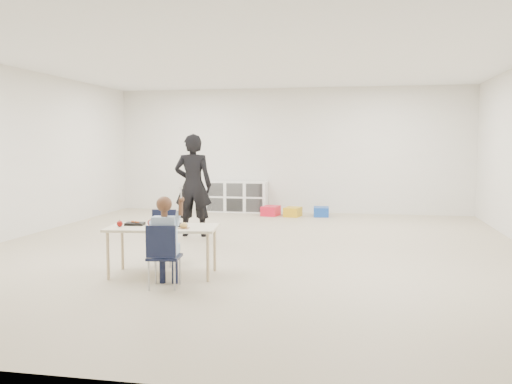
% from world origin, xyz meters
% --- Properties ---
extents(room, '(9.00, 9.02, 2.80)m').
position_xyz_m(room, '(0.00, 0.00, 1.40)').
color(room, tan).
rests_on(room, ground).
extents(table, '(1.34, 0.78, 0.58)m').
position_xyz_m(table, '(-0.72, -1.71, 0.30)').
color(table, beige).
rests_on(table, ground).
extents(chair_near, '(0.37, 0.36, 0.70)m').
position_xyz_m(chair_near, '(-0.51, -2.22, 0.35)').
color(chair_near, black).
rests_on(chair_near, ground).
extents(chair_far, '(0.37, 0.36, 0.70)m').
position_xyz_m(chair_far, '(-0.93, -1.19, 0.35)').
color(chair_far, black).
rests_on(chair_far, ground).
extents(child, '(0.52, 0.52, 1.10)m').
position_xyz_m(child, '(-0.51, -2.22, 0.55)').
color(child, '#BBDCFD').
rests_on(child, chair_near).
extents(lunch_tray_near, '(0.24, 0.18, 0.03)m').
position_xyz_m(lunch_tray_near, '(-0.60, -1.64, 0.60)').
color(lunch_tray_near, black).
rests_on(lunch_tray_near, table).
extents(lunch_tray_far, '(0.24, 0.18, 0.03)m').
position_xyz_m(lunch_tray_far, '(-1.09, -1.66, 0.60)').
color(lunch_tray_far, black).
rests_on(lunch_tray_far, table).
extents(milk_carton, '(0.08, 0.08, 0.10)m').
position_xyz_m(milk_carton, '(-0.69, -1.80, 0.63)').
color(milk_carton, white).
rests_on(milk_carton, table).
extents(bread_roll, '(0.09, 0.09, 0.07)m').
position_xyz_m(bread_roll, '(-0.43, -1.79, 0.62)').
color(bread_roll, '#D8AC58').
rests_on(bread_roll, table).
extents(apple_near, '(0.07, 0.07, 0.07)m').
position_xyz_m(apple_near, '(-0.88, -1.68, 0.62)').
color(apple_near, maroon).
rests_on(apple_near, table).
extents(apple_far, '(0.07, 0.07, 0.07)m').
position_xyz_m(apple_far, '(-1.21, -1.82, 0.62)').
color(apple_far, maroon).
rests_on(apple_far, table).
extents(cubby_shelf, '(1.40, 0.40, 0.70)m').
position_xyz_m(cubby_shelf, '(-1.20, 4.28, 0.35)').
color(cubby_shelf, white).
rests_on(cubby_shelf, ground).
extents(adult, '(0.68, 0.49, 1.72)m').
position_xyz_m(adult, '(-1.19, 0.99, 0.86)').
color(adult, black).
rests_on(adult, ground).
extents(bin_red, '(0.40, 0.48, 0.21)m').
position_xyz_m(bin_red, '(-0.33, 3.80, 0.10)').
color(bin_red, red).
rests_on(bin_red, ground).
extents(bin_yellow, '(0.38, 0.45, 0.20)m').
position_xyz_m(bin_yellow, '(0.16, 3.75, 0.10)').
color(bin_yellow, gold).
rests_on(bin_yellow, ground).
extents(bin_blue, '(0.35, 0.43, 0.20)m').
position_xyz_m(bin_blue, '(0.76, 3.88, 0.10)').
color(bin_blue, '#1644A5').
rests_on(bin_blue, ground).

